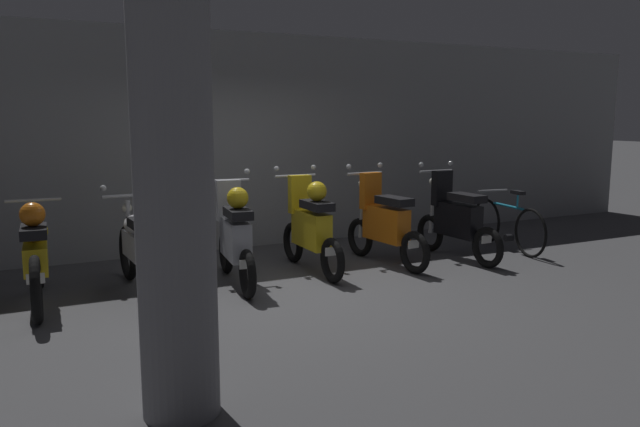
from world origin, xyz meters
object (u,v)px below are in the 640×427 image
motorbike_slot_2 (235,236)px  bicycle (507,225)px  support_pillar (174,176)px  motorbike_slot_0 (36,254)px  motorbike_slot_1 (140,249)px  motorbike_slot_5 (456,220)px  motorbike_slot_3 (310,226)px  motorbike_slot_4 (384,224)px

motorbike_slot_2 → bicycle: bearing=0.6°
support_pillar → motorbike_slot_0: bearing=103.8°
motorbike_slot_1 → motorbike_slot_2: 1.05m
motorbike_slot_5 → bicycle: 1.04m
motorbike_slot_3 → motorbike_slot_5: 2.08m
motorbike_slot_1 → motorbike_slot_3: size_ratio=1.16×
bicycle → support_pillar: (-5.45, -2.90, 1.19)m
motorbike_slot_0 → bicycle: motorbike_slot_0 is taller
motorbike_slot_0 → support_pillar: bearing=-76.2°
motorbike_slot_5 → bicycle: bearing=5.9°
motorbike_slot_1 → motorbike_slot_4: size_ratio=1.16×
motorbike_slot_0 → bicycle: bearing=-0.9°
motorbike_slot_0 → motorbike_slot_4: 4.13m
motorbike_slot_0 → motorbike_slot_1: 1.03m
motorbike_slot_4 → motorbike_slot_0: bearing=179.4°
support_pillar → motorbike_slot_4: bearing=41.1°
motorbike_slot_3 → bicycle: motorbike_slot_3 is taller
motorbike_slot_2 → bicycle: size_ratio=0.98×
motorbike_slot_2 → support_pillar: (-1.33, -2.85, 0.98)m
bicycle → motorbike_slot_5: bearing=-174.1°
motorbike_slot_0 → motorbike_slot_4: bearing=-0.6°
bicycle → support_pillar: bearing=-152.0°
motorbike_slot_0 → motorbike_slot_3: 3.10m
motorbike_slot_1 → motorbike_slot_2: size_ratio=1.16×
motorbike_slot_0 → motorbike_slot_5: size_ratio=1.16×
motorbike_slot_2 → bicycle: 4.12m
motorbike_slot_0 → motorbike_slot_5: 5.17m
motorbike_slot_2 → motorbike_slot_4: 2.06m
motorbike_slot_2 → motorbike_slot_5: size_ratio=1.00×
motorbike_slot_3 → motorbike_slot_5: size_ratio=1.00×
motorbike_slot_1 → bicycle: (5.15, -0.08, -0.13)m
motorbike_slot_1 → motorbike_slot_4: bearing=-0.4°
motorbike_slot_5 → support_pillar: 5.33m
support_pillar → motorbike_slot_2: bearing=65.0°
motorbike_slot_2 → motorbike_slot_3: size_ratio=1.00×
motorbike_slot_2 → bicycle: motorbike_slot_2 is taller
motorbike_slot_0 → motorbike_slot_2: motorbike_slot_2 is taller
motorbike_slot_5 → support_pillar: size_ratio=0.54×
motorbike_slot_2 → motorbike_slot_3: 1.04m
motorbike_slot_0 → motorbike_slot_3: (3.10, 0.02, 0.04)m
motorbike_slot_1 → motorbike_slot_3: bearing=1.1°
motorbike_slot_4 → support_pillar: size_ratio=0.54×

